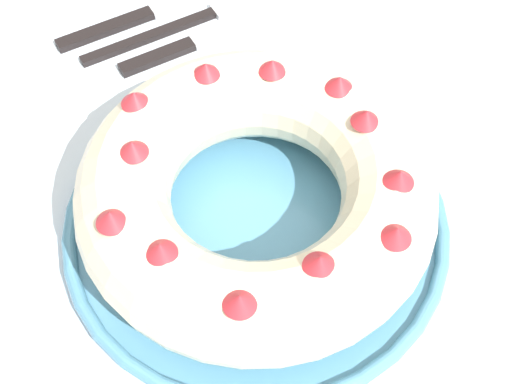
% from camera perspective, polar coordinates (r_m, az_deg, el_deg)
% --- Properties ---
extents(dining_table, '(1.36, 1.09, 0.75)m').
position_cam_1_polar(dining_table, '(0.69, -2.18, -8.92)').
color(dining_table, silver).
rests_on(dining_table, ground_plane).
extents(serving_dish, '(0.33, 0.33, 0.02)m').
position_cam_1_polar(serving_dish, '(0.62, 0.00, -2.55)').
color(serving_dish, '#518EB2').
rests_on(serving_dish, dining_table).
extents(bundt_cake, '(0.30, 0.30, 0.09)m').
position_cam_1_polar(bundt_cake, '(0.58, 0.00, 0.03)').
color(bundt_cake, beige).
rests_on(bundt_cake, serving_dish).
extents(fork, '(0.02, 0.22, 0.01)m').
position_cam_1_polar(fork, '(0.80, -5.38, 13.40)').
color(fork, black).
rests_on(fork, dining_table).
extents(serving_knife, '(0.02, 0.24, 0.01)m').
position_cam_1_polar(serving_knife, '(0.81, -8.63, 13.90)').
color(serving_knife, black).
rests_on(serving_knife, dining_table).
extents(cake_knife, '(0.02, 0.18, 0.01)m').
position_cam_1_polar(cake_knife, '(0.77, -5.31, 11.65)').
color(cake_knife, black).
rests_on(cake_knife, dining_table).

